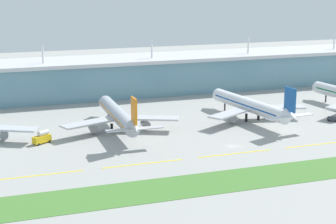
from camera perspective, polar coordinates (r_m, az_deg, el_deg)
name	(u,v)px	position (r m, az deg, el deg)	size (l,w,h in m)	color
ground_plane	(233,146)	(206.70, 6.65, -3.51)	(600.00, 600.00, 0.00)	#9E9E99
terminal_building	(149,74)	(299.53, -1.97, 3.87)	(288.00, 34.00, 28.56)	#6693A8
airliner_near_middle	(119,116)	(224.89, -5.08, -0.36)	(48.79, 59.85, 18.90)	#ADB2BC
airliner_far_middle	(251,106)	(243.67, 8.47, 0.63)	(48.33, 61.08, 18.90)	white
taxiway_stripe_west	(39,175)	(180.47, -13.04, -6.33)	(28.00, 0.70, 0.04)	yellow
taxiway_stripe_mid_west	(143,164)	(186.54, -2.58, -5.32)	(28.00, 0.70, 0.04)	yellow
taxiway_stripe_centre	(235,154)	(198.34, 6.91, -4.25)	(28.00, 0.70, 0.04)	yellow
taxiway_stripe_mid_east	(318,144)	(214.92, 15.10, -3.22)	(28.00, 0.70, 0.04)	yellow
grass_verge	(277,175)	(179.78, 11.11, -6.30)	(300.00, 18.00, 0.10)	#477A33
pushback_tug	(333,119)	(250.76, 16.53, -0.68)	(4.66, 4.92, 1.85)	#333842
fuel_truck	(42,138)	(213.54, -12.76, -2.57)	(7.47, 6.07, 4.95)	gold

